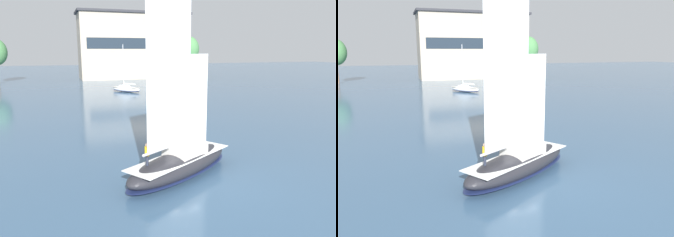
# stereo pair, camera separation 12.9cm
# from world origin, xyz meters

# --- Properties ---
(ground_plane) EXTENTS (400.00, 400.00, 0.00)m
(ground_plane) POSITION_xyz_m (0.00, 0.00, 0.00)
(ground_plane) COLOR #385675
(waterfront_building) EXTENTS (37.29, 14.36, 21.85)m
(waterfront_building) POSITION_xyz_m (17.78, 89.71, 10.97)
(waterfront_building) COLOR tan
(waterfront_building) RESTS_ON ground
(tree_shore_left) EXTENTS (6.82, 6.82, 14.05)m
(tree_shore_left) POSITION_xyz_m (35.36, 82.49, 9.83)
(tree_shore_left) COLOR #4C3828
(tree_shore_left) RESTS_ON ground
(sailboat_main) EXTENTS (11.32, 8.57, 15.53)m
(sailboat_main) POSITION_xyz_m (0.02, 0.01, 1.21)
(sailboat_main) COLOR #232328
(sailboat_main) RESTS_ON ground
(sailboat_moored_near_marina) EXTENTS (6.55, 7.52, 10.78)m
(sailboat_moored_near_marina) POSITION_xyz_m (6.91, 52.29, 0.73)
(sailboat_moored_near_marina) COLOR silver
(sailboat_moored_near_marina) RESTS_ON ground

